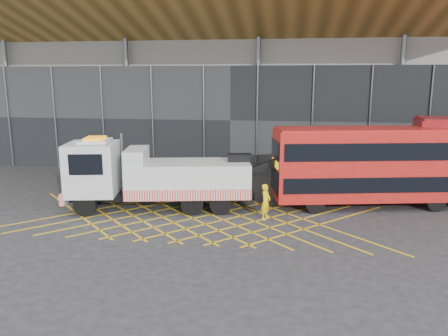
# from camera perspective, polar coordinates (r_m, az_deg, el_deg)

# --- Properties ---
(ground_plane) EXTENTS (120.00, 120.00, 0.00)m
(ground_plane) POSITION_cam_1_polar(r_m,az_deg,el_deg) (23.08, -7.99, -6.37)
(ground_plane) COLOR #262628
(road_markings) EXTENTS (19.96, 7.16, 0.01)m
(road_markings) POSITION_cam_1_polar(r_m,az_deg,el_deg) (22.69, -4.09, -6.59)
(road_markings) COLOR gold
(road_markings) RESTS_ON ground_plane
(construction_building) EXTENTS (55.00, 23.97, 18.00)m
(construction_building) POSITION_cam_1_polar(r_m,az_deg,el_deg) (39.70, 2.16, 14.37)
(construction_building) COLOR gray
(construction_building) RESTS_ON ground_plane
(recovery_truck) EXTENTS (11.77, 4.57, 4.08)m
(recovery_truck) POSITION_cam_1_polar(r_m,az_deg,el_deg) (24.09, -9.32, -0.99)
(recovery_truck) COLOR black
(recovery_truck) RESTS_ON ground_plane
(bus_towed) EXTENTS (11.19, 4.65, 4.45)m
(bus_towed) POSITION_cam_1_polar(r_m,az_deg,el_deg) (25.51, 18.87, 0.57)
(bus_towed) COLOR #AD140F
(bus_towed) RESTS_ON ground_plane
(worker) EXTENTS (0.66, 0.78, 1.83)m
(worker) POSITION_cam_1_polar(r_m,az_deg,el_deg) (22.43, 5.48, -4.40)
(worker) COLOR yellow
(worker) RESTS_ON ground_plane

